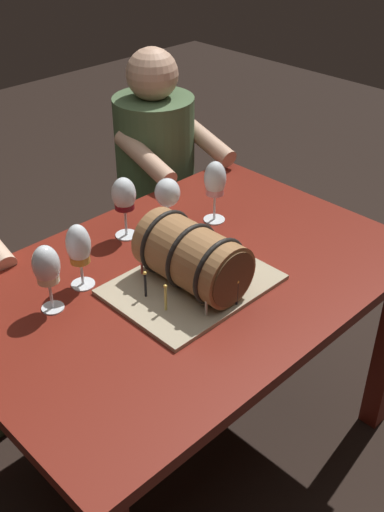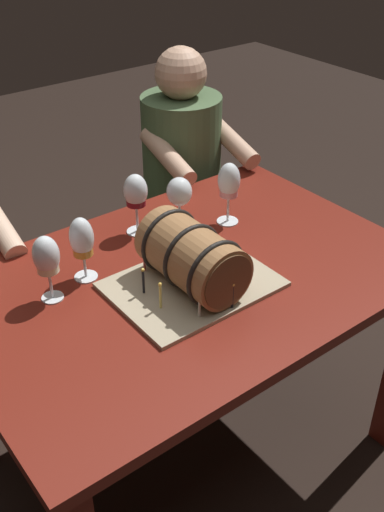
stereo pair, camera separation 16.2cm
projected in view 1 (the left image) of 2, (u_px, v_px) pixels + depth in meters
name	position (u px, v px, depth m)	size (l,w,h in m)	color
ground_plane	(186.00, 450.00, 2.14)	(8.00, 8.00, 0.00)	black
dining_table	(185.00, 306.00, 1.79)	(1.30, 0.88, 0.76)	maroon
barrel_cake	(192.00, 260.00, 1.63)	(0.44, 0.33, 0.19)	tan
wine_glass_red	(124.00, 197.00, 1.82)	(0.07, 0.07, 0.20)	white
wine_glass_rose	(215.00, 182.00, 1.90)	(0.07, 0.07, 0.21)	white
wine_glass_amber	(79.00, 248.00, 1.61)	(0.07, 0.07, 0.19)	white
wine_glass_white	(47.00, 268.00, 1.52)	(0.07, 0.07, 0.19)	white
wine_glass_empty	(167.00, 194.00, 1.85)	(0.08, 0.08, 0.18)	white
person_seated_right	(157.00, 207.00, 2.52)	(0.38, 0.48, 1.18)	#2A3A24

